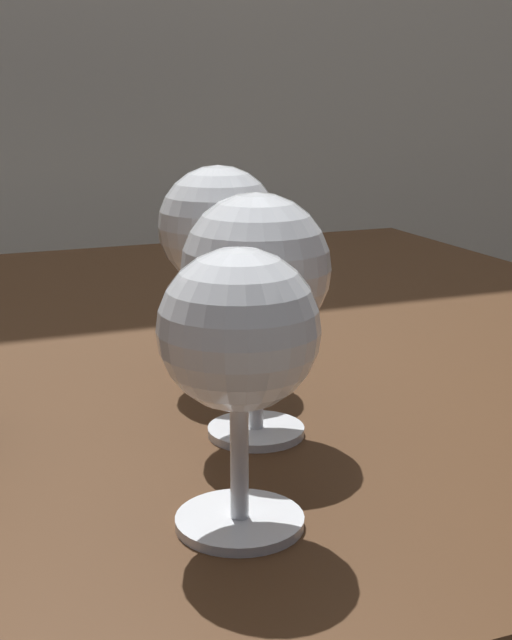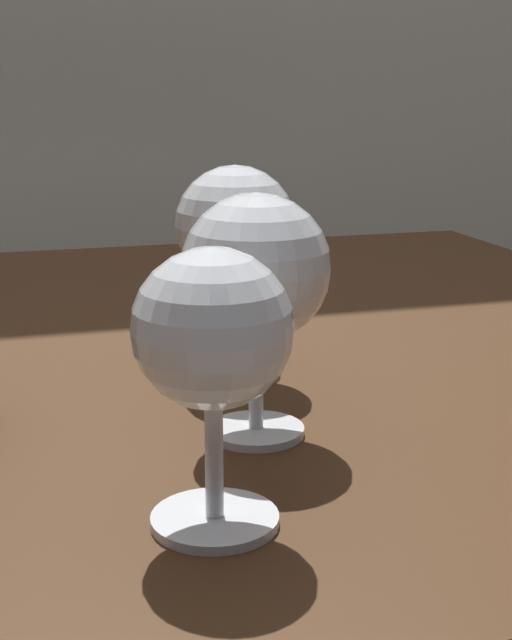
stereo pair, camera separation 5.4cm
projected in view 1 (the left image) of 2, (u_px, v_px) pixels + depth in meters
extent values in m
cube|color=#472B16|center=(28.00, 373.00, 0.73)|extent=(1.20, 0.91, 0.03)
cylinder|color=#472B16|center=(367.00, 501.00, 1.38)|extent=(0.06, 0.06, 0.75)
cylinder|color=white|center=(240.00, 521.00, 0.45)|extent=(0.06, 0.06, 0.00)
cylinder|color=white|center=(239.00, 450.00, 0.44)|extent=(0.01, 0.01, 0.07)
sphere|color=white|center=(239.00, 329.00, 0.42)|extent=(0.08, 0.08, 0.08)
ellipsoid|color=#380711|center=(239.00, 343.00, 0.42)|extent=(0.07, 0.07, 0.02)
cylinder|color=white|center=(256.00, 431.00, 0.56)|extent=(0.06, 0.06, 0.00)
cylinder|color=white|center=(256.00, 372.00, 0.55)|extent=(0.01, 0.01, 0.07)
sphere|color=white|center=(256.00, 268.00, 0.54)|extent=(0.09, 0.09, 0.09)
ellipsoid|color=#470A16|center=(256.00, 274.00, 0.54)|extent=(0.08, 0.08, 0.03)
cylinder|color=white|center=(220.00, 374.00, 0.67)|extent=(0.06, 0.06, 0.00)
cylinder|color=white|center=(219.00, 318.00, 0.66)|extent=(0.01, 0.01, 0.08)
sphere|color=white|center=(218.00, 226.00, 0.64)|extent=(0.09, 0.09, 0.09)
ellipsoid|color=beige|center=(218.00, 221.00, 0.64)|extent=(0.08, 0.08, 0.05)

